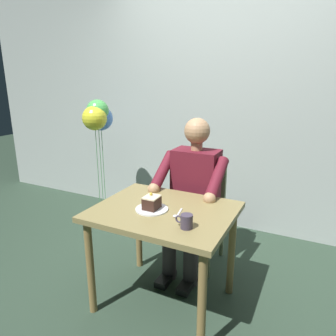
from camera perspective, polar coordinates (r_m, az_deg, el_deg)
The scene contains 10 objects.
ground_plane at distance 2.41m, azimuth -0.71°, elevation -23.08°, with size 14.00×14.00×0.00m, color #2A3D2F.
cafe_rear_panel at distance 3.22m, azimuth 11.42°, elevation 15.34°, with size 6.40×0.12×3.00m, color #A5AEAA.
dining_table at distance 2.08m, azimuth -0.76°, elevation -9.96°, with size 0.89×0.72×0.71m.
chair at distance 2.68m, azimuth 5.73°, elevation -6.67°, with size 0.42×0.42×0.89m.
seated_person at distance 2.48m, azimuth 4.40°, elevation -4.84°, with size 0.53×0.58×1.24m.
dessert_plate at distance 2.03m, azimuth -2.98°, elevation -7.51°, with size 0.21×0.21×0.01m, color white.
cake_slice at distance 2.01m, azimuth -3.00°, elevation -6.28°, with size 0.09×0.11×0.10m.
coffee_cup at distance 1.79m, azimuth 3.36°, elevation -9.65°, with size 0.11×0.07×0.08m.
dessert_spoon at distance 1.96m, azimuth 1.70°, elevation -8.40°, with size 0.03×0.14×0.01m.
balloon_display at distance 3.20m, azimuth -12.61°, elevation 7.81°, with size 0.27×0.36×1.33m.
Camera 1 is at (-0.86, 1.66, 1.52)m, focal length 33.35 mm.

